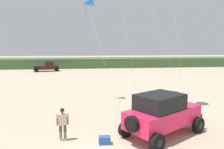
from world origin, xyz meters
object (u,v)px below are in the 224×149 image
at_px(kite_blue_swept, 88,3).
at_px(person_watching, 63,122).
at_px(distant_pickup, 47,66).
at_px(jeep, 163,113).
at_px(cooler_box, 105,140).

bearing_deg(kite_blue_swept, person_watching, -100.37).
xyz_separation_m(distant_pickup, kite_blue_swept, (7.48, -24.15, 7.44)).
height_order(person_watching, distant_pickup, distant_pickup).
relative_size(distant_pickup, kite_blue_swept, 0.54).
xyz_separation_m(jeep, distant_pickup, (-11.17, 32.39, -0.26)).
xyz_separation_m(person_watching, kite_blue_swept, (1.51, 8.24, 7.44)).
height_order(jeep, cooler_box, jeep).
bearing_deg(kite_blue_swept, distant_pickup, 107.21).
relative_size(person_watching, distant_pickup, 0.34).
relative_size(person_watching, cooler_box, 2.98).
relative_size(cooler_box, distant_pickup, 0.12).
bearing_deg(jeep, distant_pickup, 109.02).
height_order(distant_pickup, kite_blue_swept, kite_blue_swept).
relative_size(person_watching, kite_blue_swept, 0.19).
relative_size(jeep, distant_pickup, 1.02).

